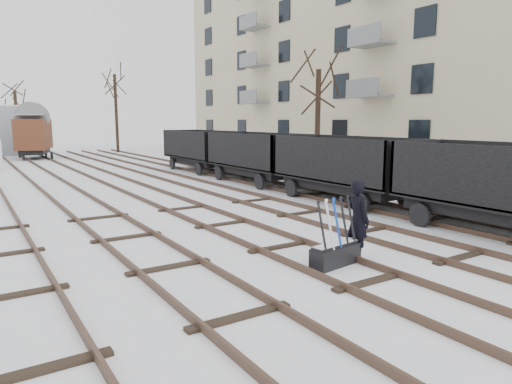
% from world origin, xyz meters
% --- Properties ---
extents(ground, '(120.00, 120.00, 0.00)m').
position_xyz_m(ground, '(0.00, 0.00, 0.00)').
color(ground, white).
rests_on(ground, ground).
extents(tracks, '(13.90, 52.00, 0.16)m').
position_xyz_m(tracks, '(-0.00, 13.67, 0.07)').
color(tracks, black).
rests_on(tracks, ground).
extents(apartment_block, '(10.12, 45.00, 16.10)m').
position_xyz_m(apartment_block, '(19.95, 14.00, 8.05)').
color(apartment_block, beige).
rests_on(apartment_block, ground).
extents(ground_frame, '(1.35, 0.61, 1.49)m').
position_xyz_m(ground_frame, '(0.18, -1.79, 0.28)').
color(ground_frame, black).
rests_on(ground_frame, ground).
extents(worker, '(0.52, 0.73, 1.85)m').
position_xyz_m(worker, '(0.93, -1.69, 0.93)').
color(worker, black).
rests_on(worker, ground).
extents(freight_wagon_a, '(2.48, 6.21, 2.53)m').
position_xyz_m(freight_wagon_a, '(6.00, -2.37, 0.97)').
color(freight_wagon_a, black).
rests_on(freight_wagon_a, ground).
extents(freight_wagon_b, '(2.48, 6.21, 2.53)m').
position_xyz_m(freight_wagon_b, '(6.00, 4.03, 0.97)').
color(freight_wagon_b, black).
rests_on(freight_wagon_b, ground).
extents(freight_wagon_c, '(2.48, 6.21, 2.53)m').
position_xyz_m(freight_wagon_c, '(6.00, 10.43, 0.97)').
color(freight_wagon_c, black).
rests_on(freight_wagon_c, ground).
extents(freight_wagon_d, '(2.48, 6.21, 2.53)m').
position_xyz_m(freight_wagon_d, '(6.00, 16.83, 0.97)').
color(freight_wagon_d, black).
rests_on(freight_wagon_d, ground).
extents(box_van_wagon, '(3.69, 5.22, 3.60)m').
position_xyz_m(box_van_wagon, '(-1.48, 32.84, 2.10)').
color(box_van_wagon, black).
rests_on(box_van_wagon, ground).
extents(tree_near, '(0.30, 0.30, 5.98)m').
position_xyz_m(tree_near, '(10.51, 11.05, 2.99)').
color(tree_near, black).
rests_on(tree_near, ground).
extents(tree_far_left, '(0.30, 0.30, 5.92)m').
position_xyz_m(tree_far_left, '(-1.92, 40.50, 2.96)').
color(tree_far_left, black).
rests_on(tree_far_left, ground).
extents(tree_far_right, '(0.30, 0.30, 7.62)m').
position_xyz_m(tree_far_right, '(6.59, 37.04, 3.81)').
color(tree_far_right, black).
rests_on(tree_far_right, ground).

